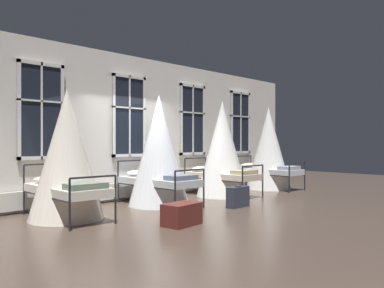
{
  "coord_description": "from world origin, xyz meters",
  "views": [
    {
      "loc": [
        -5.49,
        -6.41,
        1.38
      ],
      "look_at": [
        1.05,
        0.21,
        1.35
      ],
      "focal_mm": 36.16,
      "sensor_mm": 36.0,
      "label": 1
    }
  ],
  "objects_px": {
    "cot_second": "(67,156)",
    "cot_fifth": "(268,149)",
    "cot_third": "(159,152)",
    "suitcase_dark": "(238,197)",
    "travel_trunk": "(182,214)",
    "cot_fourth": "(222,150)"
  },
  "relations": [
    {
      "from": "cot_second",
      "to": "cot_fifth",
      "type": "height_order",
      "value": "cot_fifth"
    },
    {
      "from": "cot_third",
      "to": "suitcase_dark",
      "type": "relative_size",
      "value": 4.38
    },
    {
      "from": "cot_second",
      "to": "cot_third",
      "type": "bearing_deg",
      "value": -88.0
    },
    {
      "from": "cot_fifth",
      "to": "cot_second",
      "type": "bearing_deg",
      "value": 91.11
    },
    {
      "from": "cot_second",
      "to": "travel_trunk",
      "type": "bearing_deg",
      "value": -148.09
    },
    {
      "from": "cot_fourth",
      "to": "travel_trunk",
      "type": "xyz_separation_m",
      "value": [
        -3.21,
        -1.88,
        -1.01
      ]
    },
    {
      "from": "cot_third",
      "to": "cot_fifth",
      "type": "distance_m",
      "value": 4.32
    },
    {
      "from": "cot_fourth",
      "to": "cot_third",
      "type": "bearing_deg",
      "value": 88.97
    },
    {
      "from": "cot_third",
      "to": "travel_trunk",
      "type": "xyz_separation_m",
      "value": [
        -1.08,
        -1.89,
        -1.0
      ]
    },
    {
      "from": "cot_third",
      "to": "suitcase_dark",
      "type": "bearing_deg",
      "value": -145.4
    },
    {
      "from": "travel_trunk",
      "to": "cot_third",
      "type": "bearing_deg",
      "value": 60.23
    },
    {
      "from": "suitcase_dark",
      "to": "cot_fourth",
      "type": "bearing_deg",
      "value": 51.82
    },
    {
      "from": "cot_third",
      "to": "cot_fourth",
      "type": "distance_m",
      "value": 2.12
    },
    {
      "from": "cot_third",
      "to": "cot_fourth",
      "type": "height_order",
      "value": "cot_fourth"
    },
    {
      "from": "cot_fourth",
      "to": "suitcase_dark",
      "type": "relative_size",
      "value": 4.42
    },
    {
      "from": "suitcase_dark",
      "to": "travel_trunk",
      "type": "xyz_separation_m",
      "value": [
        -2.09,
        -0.47,
        -0.04
      ]
    },
    {
      "from": "suitcase_dark",
      "to": "cot_second",
      "type": "bearing_deg",
      "value": 156.58
    },
    {
      "from": "cot_fifth",
      "to": "suitcase_dark",
      "type": "bearing_deg",
      "value": 114.4
    },
    {
      "from": "cot_third",
      "to": "cot_fourth",
      "type": "relative_size",
      "value": 0.99
    },
    {
      "from": "cot_second",
      "to": "suitcase_dark",
      "type": "relative_size",
      "value": 4.22
    },
    {
      "from": "suitcase_dark",
      "to": "travel_trunk",
      "type": "bearing_deg",
      "value": -167.01
    },
    {
      "from": "cot_fifth",
      "to": "suitcase_dark",
      "type": "height_order",
      "value": "cot_fifth"
    }
  ]
}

